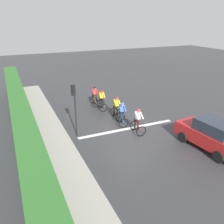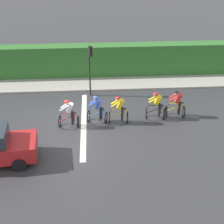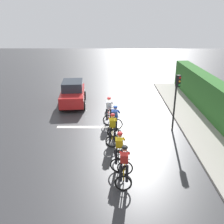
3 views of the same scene
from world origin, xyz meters
The scene contains 11 objects.
ground_plane centered at (0.00, 0.00, 0.00)m, with size 80.00×80.00×0.00m, color #333335.
sidewalk_kerb centered at (-5.38, 2.00, 0.06)m, with size 2.80×23.69×0.12m, color #9E998E.
stone_wall_low centered at (-6.28, 2.00, 0.24)m, with size 0.44×23.69×0.48m, color gray.
hedge_wall centered at (-6.58, 2.00, 1.19)m, with size 1.10×23.69×2.38m, color #2D6628.
road_marking_stop_line centered at (0.00, 0.32, 0.00)m, with size 7.00×0.30×0.01m, color silver.
cyclist_lead centered at (-0.39, 5.68, 0.80)m, with size 0.80×1.15×1.66m.
cyclist_second centered at (-0.23, 4.48, 0.80)m, with size 0.85×1.18×1.66m.
cyclist_mid centered at (0.09, 2.33, 0.80)m, with size 0.75×1.12×1.66m.
cyclist_fourth centered at (-0.04, 1.13, 0.80)m, with size 0.92×1.21×1.66m.
cyclist_trailing centered at (0.33, -0.44, 0.80)m, with size 0.76×1.13×1.66m.
traffic_light_near_crossing centered at (-3.47, 0.78, 2.22)m, with size 0.27×0.29×3.34m.
Camera 2 is at (15.18, 0.95, 9.55)m, focal length 50.44 mm.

